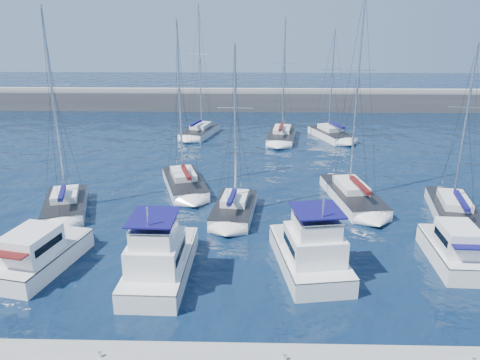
{
  "coord_description": "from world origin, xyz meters",
  "views": [
    {
      "loc": [
        -1.51,
        -27.49,
        14.43
      ],
      "look_at": [
        -2.35,
        5.77,
        3.0
      ],
      "focal_mm": 35.0,
      "sensor_mm": 36.0,
      "label": 1
    }
  ],
  "objects_px": {
    "sailboat_mid_c": "(234,209)",
    "sailboat_mid_b": "(184,183)",
    "sailboat_back_a": "(200,131)",
    "sailboat_back_c": "(331,134)",
    "motor_yacht_port_inner": "(159,261)",
    "sailboat_back_b": "(282,136)",
    "sailboat_mid_e": "(454,211)",
    "motor_yacht_stbd_inner": "(311,253)",
    "motor_yacht_port_outer": "(40,256)",
    "sailboat_mid_d": "(352,195)",
    "motor_yacht_stbd_outer": "(452,250)",
    "sailboat_mid_a": "(66,205)"
  },
  "relations": [
    {
      "from": "sailboat_mid_c",
      "to": "sailboat_back_b",
      "type": "bearing_deg",
      "value": 84.34
    },
    {
      "from": "sailboat_back_a",
      "to": "sailboat_back_c",
      "type": "bearing_deg",
      "value": 11.66
    },
    {
      "from": "motor_yacht_port_outer",
      "to": "sailboat_mid_d",
      "type": "xyz_separation_m",
      "value": [
        21.19,
        11.94,
        -0.4
      ]
    },
    {
      "from": "sailboat_mid_b",
      "to": "sailboat_mid_e",
      "type": "relative_size",
      "value": 1.11
    },
    {
      "from": "motor_yacht_port_inner",
      "to": "sailboat_mid_c",
      "type": "distance_m",
      "value": 10.27
    },
    {
      "from": "motor_yacht_port_inner",
      "to": "motor_yacht_stbd_outer",
      "type": "height_order",
      "value": "motor_yacht_port_inner"
    },
    {
      "from": "sailboat_mid_c",
      "to": "sailboat_back_c",
      "type": "bearing_deg",
      "value": 71.77
    },
    {
      "from": "motor_yacht_port_outer",
      "to": "sailboat_mid_e",
      "type": "relative_size",
      "value": 0.55
    },
    {
      "from": "sailboat_mid_a",
      "to": "sailboat_mid_d",
      "type": "xyz_separation_m",
      "value": [
        23.2,
        2.75,
        -0.01
      ]
    },
    {
      "from": "sailboat_mid_a",
      "to": "sailboat_mid_b",
      "type": "xyz_separation_m",
      "value": [
        8.7,
        5.48,
        -0.03
      ]
    },
    {
      "from": "sailboat_mid_c",
      "to": "sailboat_mid_b",
      "type": "bearing_deg",
      "value": 134.36
    },
    {
      "from": "sailboat_mid_e",
      "to": "motor_yacht_port_outer",
      "type": "bearing_deg",
      "value": -152.37
    },
    {
      "from": "sailboat_mid_a",
      "to": "sailboat_mid_e",
      "type": "xyz_separation_m",
      "value": [
        30.34,
        -0.5,
        -0.05
      ]
    },
    {
      "from": "motor_yacht_port_outer",
      "to": "sailboat_back_c",
      "type": "bearing_deg",
      "value": 68.39
    },
    {
      "from": "motor_yacht_stbd_inner",
      "to": "motor_yacht_stbd_outer",
      "type": "xyz_separation_m",
      "value": [
        8.83,
        0.94,
        -0.19
      ]
    },
    {
      "from": "sailboat_mid_e",
      "to": "sailboat_back_b",
      "type": "xyz_separation_m",
      "value": [
        -11.81,
        24.4,
        0.02
      ]
    },
    {
      "from": "sailboat_mid_e",
      "to": "sailboat_mid_d",
      "type": "bearing_deg",
      "value": 166.1
    },
    {
      "from": "motor_yacht_stbd_outer",
      "to": "motor_yacht_port_outer",
      "type": "bearing_deg",
      "value": -174.71
    },
    {
      "from": "sailboat_mid_e",
      "to": "sailboat_back_c",
      "type": "height_order",
      "value": "sailboat_back_c"
    },
    {
      "from": "sailboat_mid_d",
      "to": "sailboat_back_b",
      "type": "distance_m",
      "value": 21.65
    },
    {
      "from": "motor_yacht_port_outer",
      "to": "motor_yacht_port_inner",
      "type": "distance_m",
      "value": 7.43
    },
    {
      "from": "motor_yacht_stbd_outer",
      "to": "sailboat_mid_c",
      "type": "height_order",
      "value": "sailboat_mid_c"
    },
    {
      "from": "motor_yacht_stbd_inner",
      "to": "sailboat_mid_c",
      "type": "relative_size",
      "value": 0.61
    },
    {
      "from": "sailboat_mid_c",
      "to": "motor_yacht_stbd_inner",
      "type": "bearing_deg",
      "value": -53.04
    },
    {
      "from": "motor_yacht_port_inner",
      "to": "sailboat_mid_d",
      "type": "distance_m",
      "value": 18.76
    },
    {
      "from": "motor_yacht_stbd_inner",
      "to": "sailboat_mid_a",
      "type": "distance_m",
      "value": 20.35
    },
    {
      "from": "sailboat_mid_a",
      "to": "motor_yacht_port_outer",
      "type": "bearing_deg",
      "value": -93.98
    },
    {
      "from": "sailboat_mid_d",
      "to": "motor_yacht_port_outer",
      "type": "bearing_deg",
      "value": -158.47
    },
    {
      "from": "sailboat_mid_a",
      "to": "sailboat_back_b",
      "type": "distance_m",
      "value": 30.24
    },
    {
      "from": "sailboat_mid_e",
      "to": "sailboat_mid_b",
      "type": "bearing_deg",
      "value": 175.13
    },
    {
      "from": "sailboat_mid_a",
      "to": "sailboat_mid_b",
      "type": "relative_size",
      "value": 1.06
    },
    {
      "from": "sailboat_mid_c",
      "to": "sailboat_back_a",
      "type": "relative_size",
      "value": 0.79
    },
    {
      "from": "motor_yacht_port_inner",
      "to": "sailboat_back_b",
      "type": "relative_size",
      "value": 0.55
    },
    {
      "from": "sailboat_mid_b",
      "to": "sailboat_mid_c",
      "type": "xyz_separation_m",
      "value": [
        4.72,
        -6.0,
        -0.0
      ]
    },
    {
      "from": "sailboat_mid_e",
      "to": "sailboat_back_a",
      "type": "height_order",
      "value": "sailboat_back_a"
    },
    {
      "from": "motor_yacht_port_outer",
      "to": "sailboat_back_b",
      "type": "distance_m",
      "value": 36.98
    },
    {
      "from": "motor_yacht_port_inner",
      "to": "sailboat_mid_a",
      "type": "distance_m",
      "value": 13.7
    },
    {
      "from": "motor_yacht_port_outer",
      "to": "sailboat_mid_a",
      "type": "height_order",
      "value": "sailboat_mid_a"
    },
    {
      "from": "motor_yacht_stbd_inner",
      "to": "sailboat_back_c",
      "type": "bearing_deg",
      "value": 70.41
    },
    {
      "from": "sailboat_mid_a",
      "to": "sailboat_mid_c",
      "type": "xyz_separation_m",
      "value": [
        13.41,
        -0.51,
        -0.03
      ]
    },
    {
      "from": "motor_yacht_port_outer",
      "to": "sailboat_back_c",
      "type": "height_order",
      "value": "sailboat_back_c"
    },
    {
      "from": "motor_yacht_stbd_inner",
      "to": "sailboat_back_c",
      "type": "xyz_separation_m",
      "value": [
        6.6,
        33.68,
        -0.62
      ]
    },
    {
      "from": "sailboat_mid_c",
      "to": "sailboat_back_a",
      "type": "height_order",
      "value": "sailboat_back_a"
    },
    {
      "from": "sailboat_back_a",
      "to": "sailboat_back_c",
      "type": "xyz_separation_m",
      "value": [
        17.03,
        -0.9,
        -0.04
      ]
    },
    {
      "from": "motor_yacht_stbd_inner",
      "to": "sailboat_back_c",
      "type": "height_order",
      "value": "sailboat_back_c"
    },
    {
      "from": "sailboat_back_a",
      "to": "sailboat_back_c",
      "type": "relative_size",
      "value": 1.21
    },
    {
      "from": "sailboat_mid_a",
      "to": "sailboat_back_b",
      "type": "xyz_separation_m",
      "value": [
        18.53,
        23.89,
        -0.03
      ]
    },
    {
      "from": "sailboat_mid_e",
      "to": "sailboat_mid_c",
      "type": "bearing_deg",
      "value": -169.37
    },
    {
      "from": "sailboat_mid_d",
      "to": "sailboat_back_a",
      "type": "bearing_deg",
      "value": 115.7
    },
    {
      "from": "sailboat_back_a",
      "to": "sailboat_mid_a",
      "type": "bearing_deg",
      "value": -92.37
    }
  ]
}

